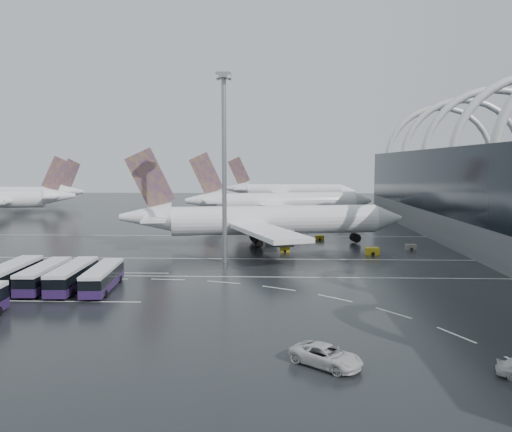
{
  "coord_description": "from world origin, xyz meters",
  "views": [
    {
      "loc": [
        5.99,
        -74.44,
        16.7
      ],
      "look_at": [
        2.79,
        17.8,
        7.0
      ],
      "focal_mm": 35.0,
      "sensor_mm": 36.0,
      "label": 1
    }
  ],
  "objects_px": {
    "bus_row_near_a": "(10,276)",
    "floodlight_mast": "(224,145)",
    "gse_cart_belly_c": "(285,249)",
    "jet_remote_far": "(34,194)",
    "bus_row_near_d": "(103,277)",
    "gse_cart_belly_e": "(320,238)",
    "jet_remote_mid": "(8,199)",
    "airliner_main": "(261,221)",
    "airliner_gate_c": "(287,191)",
    "van_curve_a": "(326,356)",
    "gse_cart_belly_d": "(411,247)",
    "gse_cart_belly_a": "(372,251)",
    "bus_row_near_c": "(73,276)",
    "bus_row_near_b": "(44,276)",
    "airliner_gate_b": "(279,203)"
  },
  "relations": [
    {
      "from": "bus_row_near_d",
      "to": "bus_row_near_b",
      "type": "bearing_deg",
      "value": 81.51
    },
    {
      "from": "airliner_main",
      "to": "bus_row_near_b",
      "type": "bearing_deg",
      "value": -137.44
    },
    {
      "from": "bus_row_near_a",
      "to": "bus_row_near_c",
      "type": "relative_size",
      "value": 1.06
    },
    {
      "from": "airliner_gate_b",
      "to": "bus_row_near_b",
      "type": "height_order",
      "value": "airliner_gate_b"
    },
    {
      "from": "jet_remote_mid",
      "to": "floodlight_mast",
      "type": "relative_size",
      "value": 1.41
    },
    {
      "from": "floodlight_mast",
      "to": "gse_cart_belly_d",
      "type": "bearing_deg",
      "value": 21.47
    },
    {
      "from": "bus_row_near_c",
      "to": "gse_cart_belly_a",
      "type": "relative_size",
      "value": 5.39
    },
    {
      "from": "airliner_gate_c",
      "to": "floodlight_mast",
      "type": "height_order",
      "value": "floodlight_mast"
    },
    {
      "from": "jet_remote_far",
      "to": "gse_cart_belly_e",
      "type": "distance_m",
      "value": 134.2
    },
    {
      "from": "airliner_gate_c",
      "to": "gse_cart_belly_c",
      "type": "relative_size",
      "value": 29.35
    },
    {
      "from": "gse_cart_belly_d",
      "to": "bus_row_near_a",
      "type": "bearing_deg",
      "value": -151.79
    },
    {
      "from": "gse_cart_belly_c",
      "to": "gse_cart_belly_e",
      "type": "height_order",
      "value": "gse_cart_belly_e"
    },
    {
      "from": "jet_remote_mid",
      "to": "airliner_gate_b",
      "type": "bearing_deg",
      "value": 159.61
    },
    {
      "from": "gse_cart_belly_e",
      "to": "gse_cart_belly_d",
      "type": "bearing_deg",
      "value": -35.59
    },
    {
      "from": "jet_remote_far",
      "to": "bus_row_near_c",
      "type": "distance_m",
      "value": 145.11
    },
    {
      "from": "airliner_gate_c",
      "to": "jet_remote_mid",
      "type": "relative_size",
      "value": 1.25
    },
    {
      "from": "van_curve_a",
      "to": "gse_cart_belly_c",
      "type": "bearing_deg",
      "value": 40.19
    },
    {
      "from": "airliner_gate_c",
      "to": "gse_cart_belly_e",
      "type": "relative_size",
      "value": 29.3
    },
    {
      "from": "airliner_gate_b",
      "to": "floodlight_mast",
      "type": "xyz_separation_m",
      "value": [
        -9.89,
        -64.7,
        14.77
      ]
    },
    {
      "from": "airliner_main",
      "to": "bus_row_near_a",
      "type": "distance_m",
      "value": 49.87
    },
    {
      "from": "airliner_gate_c",
      "to": "jet_remote_mid",
      "type": "distance_m",
      "value": 106.84
    },
    {
      "from": "jet_remote_mid",
      "to": "airliner_main",
      "type": "bearing_deg",
      "value": 132.95
    },
    {
      "from": "airliner_gate_b",
      "to": "gse_cart_belly_a",
      "type": "distance_m",
      "value": 59.07
    },
    {
      "from": "bus_row_near_d",
      "to": "jet_remote_mid",
      "type": "bearing_deg",
      "value": 29.47
    },
    {
      "from": "bus_row_near_d",
      "to": "gse_cart_belly_a",
      "type": "relative_size",
      "value": 5.23
    },
    {
      "from": "bus_row_near_a",
      "to": "floodlight_mast",
      "type": "xyz_separation_m",
      "value": [
        26.7,
        19.34,
        17.93
      ]
    },
    {
      "from": "jet_remote_far",
      "to": "bus_row_near_a",
      "type": "xyz_separation_m",
      "value": [
        59.27,
        -129.28,
        -2.99
      ]
    },
    {
      "from": "jet_remote_far",
      "to": "bus_row_near_b",
      "type": "bearing_deg",
      "value": 121.9
    },
    {
      "from": "bus_row_near_c",
      "to": "jet_remote_far",
      "type": "bearing_deg",
      "value": 25.29
    },
    {
      "from": "bus_row_near_d",
      "to": "floodlight_mast",
      "type": "distance_m",
      "value": 29.89
    },
    {
      "from": "gse_cart_belly_c",
      "to": "jet_remote_far",
      "type": "bearing_deg",
      "value": 134.14
    },
    {
      "from": "jet_remote_far",
      "to": "bus_row_near_a",
      "type": "relative_size",
      "value": 3.11
    },
    {
      "from": "airliner_gate_b",
      "to": "van_curve_a",
      "type": "xyz_separation_m",
      "value": [
        2.73,
        -107.8,
        -4.16
      ]
    },
    {
      "from": "bus_row_near_c",
      "to": "gse_cart_belly_a",
      "type": "xyz_separation_m",
      "value": [
        45.1,
        26.74,
        -1.09
      ]
    },
    {
      "from": "airliner_main",
      "to": "bus_row_near_b",
      "type": "relative_size",
      "value": 4.6
    },
    {
      "from": "van_curve_a",
      "to": "gse_cart_belly_d",
      "type": "relative_size",
      "value": 3.18
    },
    {
      "from": "bus_row_near_c",
      "to": "gse_cart_belly_c",
      "type": "bearing_deg",
      "value": -47.27
    },
    {
      "from": "bus_row_near_d",
      "to": "gse_cart_belly_d",
      "type": "relative_size",
      "value": 6.49
    },
    {
      "from": "airliner_main",
      "to": "floodlight_mast",
      "type": "distance_m",
      "value": 24.32
    },
    {
      "from": "bus_row_near_a",
      "to": "bus_row_near_c",
      "type": "bearing_deg",
      "value": -86.77
    },
    {
      "from": "bus_row_near_d",
      "to": "van_curve_a",
      "type": "distance_m",
      "value": 36.3
    },
    {
      "from": "floodlight_mast",
      "to": "gse_cart_belly_d",
      "type": "height_order",
      "value": "floodlight_mast"
    },
    {
      "from": "bus_row_near_d",
      "to": "gse_cart_belly_e",
      "type": "xyz_separation_m",
      "value": [
        32.84,
        44.61,
        -1.18
      ]
    },
    {
      "from": "van_curve_a",
      "to": "jet_remote_far",
      "type": "bearing_deg",
      "value": 70.66
    },
    {
      "from": "jet_remote_far",
      "to": "gse_cart_belly_a",
      "type": "xyz_separation_m",
      "value": [
        112.45,
        -101.77,
        -4.19
      ]
    },
    {
      "from": "airliner_gate_c",
      "to": "gse_cart_belly_c",
      "type": "bearing_deg",
      "value": -89.87
    },
    {
      "from": "floodlight_mast",
      "to": "gse_cart_belly_e",
      "type": "height_order",
      "value": "floodlight_mast"
    },
    {
      "from": "gse_cart_belly_e",
      "to": "floodlight_mast",
      "type": "bearing_deg",
      "value": -125.62
    },
    {
      "from": "van_curve_a",
      "to": "bus_row_near_d",
      "type": "bearing_deg",
      "value": 86.06
    },
    {
      "from": "airliner_gate_b",
      "to": "gse_cart_belly_e",
      "type": "bearing_deg",
      "value": -93.19
    }
  ]
}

